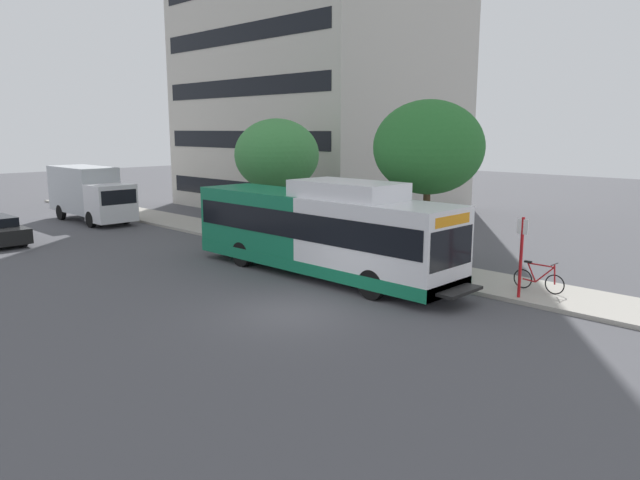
# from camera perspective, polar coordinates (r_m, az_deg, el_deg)

# --- Properties ---
(ground_plane) EXTENTS (120.00, 120.00, 0.00)m
(ground_plane) POSITION_cam_1_polar(r_m,az_deg,el_deg) (24.34, -15.34, -2.73)
(ground_plane) COLOR #4C4C51
(sidewalk_curb) EXTENTS (3.00, 56.00, 0.14)m
(sidewalk_curb) POSITION_cam_1_polar(r_m,az_deg,el_deg) (26.96, -0.20, -0.92)
(sidewalk_curb) COLOR #A8A399
(sidewalk_curb) RESTS_ON ground
(transit_bus) EXTENTS (2.58, 12.25, 3.65)m
(transit_bus) POSITION_cam_1_polar(r_m,az_deg,el_deg) (22.20, -0.03, 0.88)
(transit_bus) COLOR white
(transit_bus) RESTS_ON ground
(bus_stop_sign_pole) EXTENTS (0.10, 0.36, 2.60)m
(bus_stop_sign_pole) POSITION_cam_1_polar(r_m,az_deg,el_deg) (19.83, 18.80, -1.03)
(bus_stop_sign_pole) COLOR red
(bus_stop_sign_pole) RESTS_ON sidewalk_curb
(bicycle_parked) EXTENTS (0.52, 1.76, 1.02)m
(bicycle_parked) POSITION_cam_1_polar(r_m,az_deg,el_deg) (21.02, 20.30, -3.53)
(bicycle_parked) COLOR black
(bicycle_parked) RESTS_ON sidewalk_curb
(street_tree_near_stop) EXTENTS (4.34, 4.34, 6.47)m
(street_tree_near_stop) POSITION_cam_1_polar(r_m,az_deg,el_deg) (23.87, 10.40, 8.74)
(street_tree_near_stop) COLOR #4C3823
(street_tree_near_stop) RESTS_ON sidewalk_curb
(street_tree_mid_block) EXTENTS (4.25, 4.25, 5.85)m
(street_tree_mid_block) POSITION_cam_1_polar(r_m,az_deg,el_deg) (30.14, -4.17, 8.15)
(street_tree_mid_block) COLOR #4C3823
(street_tree_mid_block) RESTS_ON sidewalk_curb
(box_truck_background) EXTENTS (2.32, 7.01, 3.25)m
(box_truck_background) POSITION_cam_1_polar(r_m,az_deg,el_deg) (38.04, -21.26, 4.28)
(box_truck_background) COLOR silver
(box_truck_background) RESTS_ON ground
(lattice_comm_tower) EXTENTS (1.10, 1.10, 28.07)m
(lattice_comm_tower) POSITION_cam_1_polar(r_m,az_deg,el_deg) (59.82, -8.67, 14.18)
(lattice_comm_tower) COLOR #B7B7BC
(lattice_comm_tower) RESTS_ON ground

